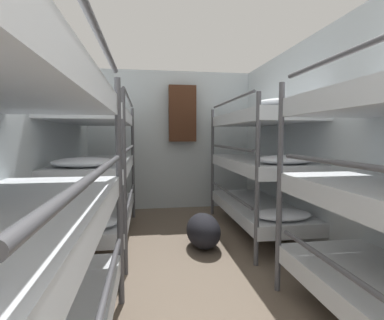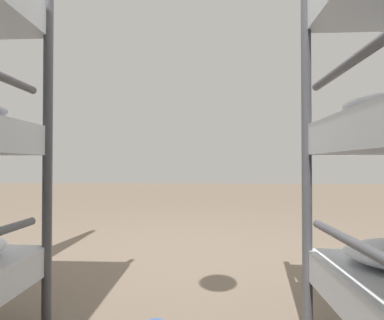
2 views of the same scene
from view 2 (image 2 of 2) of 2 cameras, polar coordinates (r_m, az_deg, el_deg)
name	(u,v)px [view 2 (image 2 of 2)]	position (r m, az deg, el deg)	size (l,w,h in m)	color
ground_plane	(184,280)	(2.09, -1.59, -21.90)	(20.00, 20.00, 0.00)	#6B5B4C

